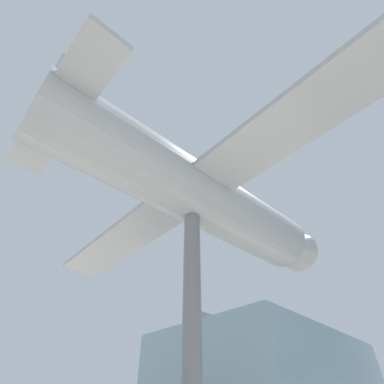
# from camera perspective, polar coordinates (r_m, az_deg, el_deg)

# --- Properties ---
(support_pylon_central) EXTENTS (0.47, 0.47, 7.00)m
(support_pylon_central) POSITION_cam_1_polar(r_m,az_deg,el_deg) (7.72, -0.00, -26.94)
(support_pylon_central) COLOR slate
(support_pylon_central) RESTS_ON ground_plane
(suspended_airplane) EXTENTS (16.22, 11.79, 3.33)m
(suspended_airplane) POSITION_cam_1_polar(r_m,az_deg,el_deg) (9.85, 1.21, -0.62)
(suspended_airplane) COLOR #93999E
(suspended_airplane) RESTS_ON support_pylon_central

